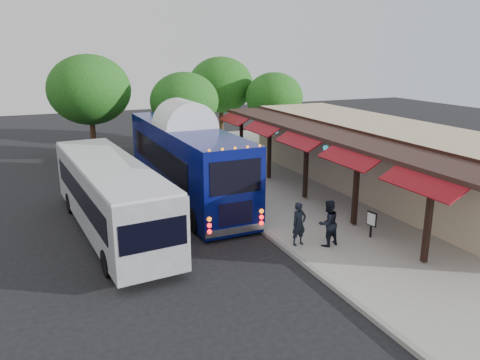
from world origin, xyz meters
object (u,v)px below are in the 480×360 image
ped_d (225,147)px  ped_b (328,223)px  coach_bus (186,157)px  sign_board (371,220)px  ped_a (299,224)px  city_bus (110,194)px  ped_c (254,183)px

ped_d → ped_b: bearing=69.0°
coach_bus → ped_b: coach_bus is taller
sign_board → coach_bus: bearing=111.9°
coach_bus → sign_board: coach_bus is taller
sign_board → ped_a: bearing=161.1°
city_bus → sign_board: 10.52m
ped_a → ped_b: 1.08m
city_bus → ped_c: (7.11, 1.36, -0.68)m
coach_bus → ped_a: size_ratio=7.45×
ped_b → ped_c: (-0.10, 6.34, -0.08)m
coach_bus → ped_b: (3.01, -8.24, -1.08)m
ped_a → sign_board: ped_a is taller
coach_bus → ped_a: 8.09m
city_bus → coach_bus: bearing=32.3°
ped_b → coach_bus: bearing=-79.4°
ped_a → ped_b: ped_b is taller
ped_b → ped_d: ped_b is taller
ped_c → sign_board: ped_c is taller
ped_d → ped_a: bearing=65.1°
ped_c → coach_bus: bearing=-69.0°
coach_bus → ped_d: bearing=53.7°
coach_bus → ped_b: bearing=-71.4°
city_bus → ped_b: (7.21, -4.98, -0.60)m
city_bus → ped_a: size_ratio=6.76×
coach_bus → ped_c: coach_bus is taller
ped_b → sign_board: size_ratio=1.70×
coach_bus → city_bus: bearing=-143.7°
ped_a → ped_d: ped_d is taller
coach_bus → sign_board: 9.73m
coach_bus → ped_c: (2.92, -1.89, -1.15)m
city_bus → ped_a: bearing=-41.2°
ped_b → ped_d: bearing=-106.4°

